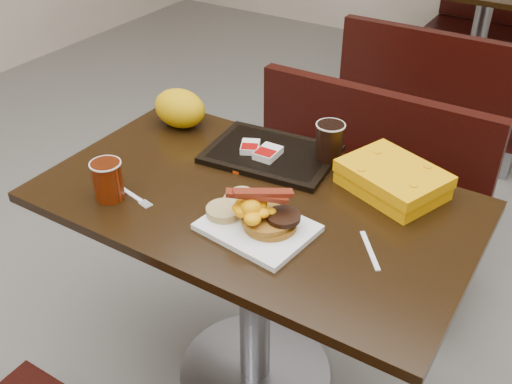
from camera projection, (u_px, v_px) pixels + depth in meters
The scene contains 24 objects.
floor at pixel (255, 375), 2.06m from camera, with size 6.00×7.00×0.01m, color slate.
table_near at pixel (255, 296), 1.85m from camera, with size 1.20×0.70×0.75m, color black, non-canonical shape.
bench_near_n at pixel (348, 194), 2.35m from camera, with size 1.00×0.46×0.72m, color black, non-canonical shape.
table_far at pixel (477, 47), 3.68m from camera, with size 1.20×0.70×0.75m, color black, non-canonical shape.
bench_far_s at pixel (441, 88), 3.19m from camera, with size 1.00×0.46×0.72m, color black, non-canonical shape.
bench_far_n at pixel (503, 19), 4.18m from camera, with size 1.00×0.46×0.72m, color black, non-canonical shape.
platter at pixel (258, 227), 1.51m from camera, with size 0.27×0.21×0.02m, color white.
pancake_stack at pixel (270, 221), 1.50m from camera, with size 0.14×0.14×0.03m, color #986519.
sausage_patty at pixel (284, 217), 1.48m from camera, with size 0.09×0.09×0.01m, color black.
scrambled_eggs at pixel (251, 209), 1.47m from camera, with size 0.10×0.08×0.05m, color #FFB705.
bacon_strips at pixel (257, 195), 1.47m from camera, with size 0.16×0.07×0.01m, color #3F1204, non-canonical shape.
muffin_bottom at pixel (224, 211), 1.54m from camera, with size 0.09×0.09×0.02m, color tan.
muffin_top at pixel (239, 201), 1.56m from camera, with size 0.09×0.09×0.02m, color tan.
coffee_cup_near at pixel (108, 181), 1.61m from camera, with size 0.08×0.08×0.11m, color maroon.
fork at pixel (132, 195), 1.65m from camera, with size 0.13×0.02×0.00m, color white, non-canonical shape.
knife at pixel (370, 250), 1.45m from camera, with size 0.15×0.01×0.00m, color white.
condiment_syrup at pixel (240, 171), 1.74m from camera, with size 0.04×0.03×0.01m, color #A22C06.
condiment_ketchup at pixel (223, 164), 1.78m from camera, with size 0.04×0.03×0.01m, color #8C0504.
tray at pixel (271, 154), 1.82m from camera, with size 0.38×0.27×0.02m, color black.
hashbrown_sleeve_left at pixel (250, 147), 1.82m from camera, with size 0.05×0.07×0.02m, color silver.
hashbrown_sleeve_right at pixel (268, 153), 1.78m from camera, with size 0.06×0.08×0.02m, color silver.
coffee_cup_far at pixel (329, 141), 1.75m from camera, with size 0.08×0.08×0.11m, color black.
clamshell at pixel (393, 179), 1.65m from camera, with size 0.27×0.20×0.07m, color #EA9A03.
paper_bag at pixel (180, 108), 1.96m from camera, with size 0.18×0.13×0.13m, color orange.
Camera 1 is at (0.72, -1.15, 1.68)m, focal length 41.52 mm.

